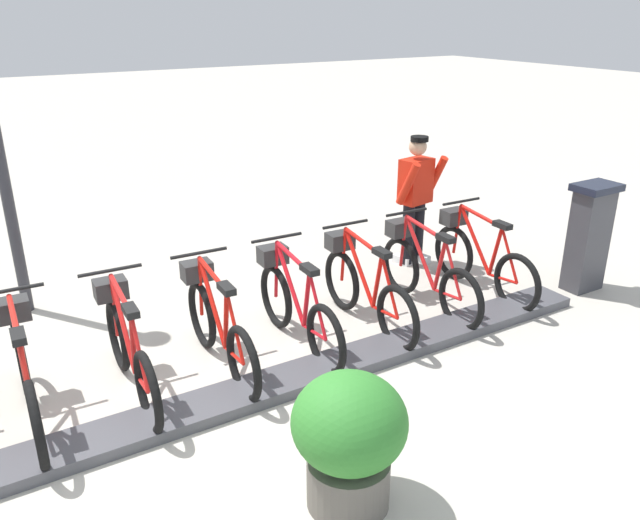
% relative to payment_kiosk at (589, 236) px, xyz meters
% --- Properties ---
extents(ground_plane, '(60.00, 60.00, 0.00)m').
position_rel_payment_kiosk_xyz_m(ground_plane, '(-0.05, 4.99, -0.67)').
color(ground_plane, '#BAB3A5').
extents(dock_rail_base, '(0.44, 8.92, 0.10)m').
position_rel_payment_kiosk_xyz_m(dock_rail_base, '(-0.05, 4.99, -0.62)').
color(dock_rail_base, '#47474C').
rests_on(dock_rail_base, ground).
extents(payment_kiosk, '(0.36, 0.52, 1.28)m').
position_rel_payment_kiosk_xyz_m(payment_kiosk, '(0.00, 0.00, 0.00)').
color(payment_kiosk, '#38383D').
rests_on(payment_kiosk, ground).
extents(bike_docked_0, '(1.72, 0.54, 1.02)m').
position_rel_payment_kiosk_xyz_m(bike_docked_0, '(0.57, 1.13, -0.24)').
color(bike_docked_0, black).
rests_on(bike_docked_0, ground).
extents(bike_docked_1, '(1.72, 0.54, 1.02)m').
position_rel_payment_kiosk_xyz_m(bike_docked_1, '(0.57, 1.94, -0.24)').
color(bike_docked_1, black).
rests_on(bike_docked_1, ground).
extents(bike_docked_2, '(1.72, 0.54, 1.02)m').
position_rel_payment_kiosk_xyz_m(bike_docked_2, '(0.57, 2.75, -0.24)').
color(bike_docked_2, black).
rests_on(bike_docked_2, ground).
extents(bike_docked_3, '(1.72, 0.54, 1.02)m').
position_rel_payment_kiosk_xyz_m(bike_docked_3, '(0.57, 3.56, -0.24)').
color(bike_docked_3, black).
rests_on(bike_docked_3, ground).
extents(bike_docked_4, '(1.72, 0.54, 1.02)m').
position_rel_payment_kiosk_xyz_m(bike_docked_4, '(0.57, 4.37, -0.24)').
color(bike_docked_4, black).
rests_on(bike_docked_4, ground).
extents(bike_docked_5, '(1.72, 0.54, 1.02)m').
position_rel_payment_kiosk_xyz_m(bike_docked_5, '(0.57, 5.18, -0.24)').
color(bike_docked_5, black).
rests_on(bike_docked_5, ground).
extents(bike_docked_6, '(1.72, 0.54, 1.02)m').
position_rel_payment_kiosk_xyz_m(bike_docked_6, '(0.57, 6.00, -0.24)').
color(bike_docked_6, black).
rests_on(bike_docked_6, ground).
extents(worker_near_rack, '(0.50, 0.67, 1.66)m').
position_rel_payment_kiosk_xyz_m(worker_near_rack, '(1.67, 1.22, 0.24)').
color(worker_near_rack, white).
rests_on(worker_near_rack, ground).
extents(planter_bush, '(0.76, 0.76, 0.97)m').
position_rel_payment_kiosk_xyz_m(planter_bush, '(-1.51, 4.31, -0.12)').
color(planter_bush, '#59544C').
rests_on(planter_bush, ground).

